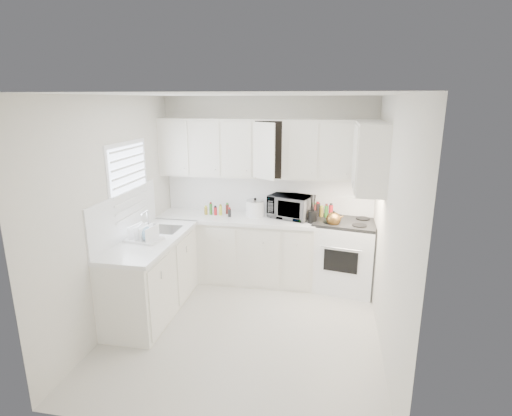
% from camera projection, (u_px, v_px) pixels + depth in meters
% --- Properties ---
extents(floor, '(3.20, 3.20, 0.00)m').
position_uv_depth(floor, '(245.00, 328.00, 4.68)').
color(floor, beige).
rests_on(floor, ground).
extents(ceiling, '(3.20, 3.20, 0.00)m').
position_uv_depth(ceiling, '(243.00, 94.00, 4.00)').
color(ceiling, white).
rests_on(ceiling, ground).
extents(wall_back, '(3.00, 0.00, 3.00)m').
position_uv_depth(wall_back, '(267.00, 189.00, 5.86)').
color(wall_back, silver).
rests_on(wall_back, ground).
extents(wall_front, '(3.00, 0.00, 3.00)m').
position_uv_depth(wall_front, '(196.00, 285.00, 2.82)').
color(wall_front, silver).
rests_on(wall_front, ground).
extents(wall_left, '(0.00, 3.20, 3.20)m').
position_uv_depth(wall_left, '(115.00, 213.00, 4.61)').
color(wall_left, silver).
rests_on(wall_left, ground).
extents(wall_right, '(0.00, 3.20, 3.20)m').
position_uv_depth(wall_right, '(390.00, 228.00, 4.08)').
color(wall_right, silver).
rests_on(wall_right, ground).
extents(window_blinds, '(0.06, 0.96, 1.06)m').
position_uv_depth(window_blinds, '(130.00, 186.00, 4.87)').
color(window_blinds, white).
rests_on(window_blinds, wall_left).
extents(lower_cabinets_back, '(2.22, 0.60, 0.90)m').
position_uv_depth(lower_cabinets_back, '(237.00, 249.00, 5.87)').
color(lower_cabinets_back, silver).
rests_on(lower_cabinets_back, floor).
extents(lower_cabinets_left, '(0.60, 1.60, 0.90)m').
position_uv_depth(lower_cabinets_left, '(153.00, 277.00, 4.96)').
color(lower_cabinets_left, silver).
rests_on(lower_cabinets_left, floor).
extents(countertop_back, '(2.24, 0.64, 0.05)m').
position_uv_depth(countertop_back, '(237.00, 218.00, 5.73)').
color(countertop_back, white).
rests_on(countertop_back, lower_cabinets_back).
extents(countertop_left, '(0.64, 1.62, 0.05)m').
position_uv_depth(countertop_left, '(151.00, 240.00, 4.84)').
color(countertop_left, white).
rests_on(countertop_left, lower_cabinets_left).
extents(backsplash_back, '(2.98, 0.02, 0.55)m').
position_uv_depth(backsplash_back, '(267.00, 194.00, 5.87)').
color(backsplash_back, white).
rests_on(backsplash_back, wall_back).
extents(backsplash_left, '(0.02, 1.60, 0.55)m').
position_uv_depth(backsplash_left, '(125.00, 215.00, 4.81)').
color(backsplash_left, white).
rests_on(backsplash_left, wall_left).
extents(upper_cabinets_back, '(3.00, 0.33, 0.80)m').
position_uv_depth(upper_cabinets_back, '(266.00, 177.00, 5.65)').
color(upper_cabinets_back, silver).
rests_on(upper_cabinets_back, wall_back).
extents(upper_cabinets_right, '(0.33, 0.90, 0.80)m').
position_uv_depth(upper_cabinets_right, '(368.00, 191.00, 4.83)').
color(upper_cabinets_right, silver).
rests_on(upper_cabinets_right, wall_right).
extents(sink, '(0.42, 0.38, 0.30)m').
position_uv_depth(sink, '(162.00, 220.00, 5.13)').
color(sink, gray).
rests_on(sink, countertop_left).
extents(stove, '(0.92, 0.81, 1.25)m').
position_uv_depth(stove, '(345.00, 245.00, 5.52)').
color(stove, white).
rests_on(stove, floor).
extents(tea_kettle, '(0.27, 0.24, 0.22)m').
position_uv_depth(tea_kettle, '(333.00, 218.00, 5.29)').
color(tea_kettle, olive).
rests_on(tea_kettle, stove).
extents(frying_pan, '(0.27, 0.44, 0.04)m').
position_uv_depth(frying_pan, '(360.00, 219.00, 5.55)').
color(frying_pan, black).
rests_on(frying_pan, stove).
extents(microwave, '(0.64, 0.49, 0.39)m').
position_uv_depth(microwave, '(291.00, 204.00, 5.64)').
color(microwave, gray).
rests_on(microwave, countertop_back).
extents(rice_cooker, '(0.27, 0.27, 0.26)m').
position_uv_depth(rice_cooker, '(255.00, 207.00, 5.72)').
color(rice_cooker, white).
rests_on(rice_cooker, countertop_back).
extents(paper_towel, '(0.12, 0.12, 0.27)m').
position_uv_depth(paper_towel, '(269.00, 205.00, 5.83)').
color(paper_towel, white).
rests_on(paper_towel, countertop_back).
extents(utensil_crock, '(0.15, 0.15, 0.40)m').
position_uv_depth(utensil_crock, '(313.00, 209.00, 5.38)').
color(utensil_crock, black).
rests_on(utensil_crock, countertop_back).
extents(dish_rack, '(0.43, 0.35, 0.21)m').
position_uv_depth(dish_rack, '(143.00, 232.00, 4.73)').
color(dish_rack, white).
rests_on(dish_rack, countertop_left).
extents(spice_left_0, '(0.06, 0.06, 0.13)m').
position_uv_depth(spice_left_0, '(208.00, 208.00, 5.91)').
color(spice_left_0, olive).
rests_on(spice_left_0, countertop_back).
extents(spice_left_1, '(0.06, 0.06, 0.13)m').
position_uv_depth(spice_left_1, '(211.00, 210.00, 5.82)').
color(spice_left_1, '#317527').
rests_on(spice_left_1, countertop_back).
extents(spice_left_2, '(0.06, 0.06, 0.13)m').
position_uv_depth(spice_left_2, '(218.00, 209.00, 5.89)').
color(spice_left_2, red).
rests_on(spice_left_2, countertop_back).
extents(spice_left_3, '(0.06, 0.06, 0.13)m').
position_uv_depth(spice_left_3, '(221.00, 211.00, 5.79)').
color(spice_left_3, '#C9D833').
rests_on(spice_left_3, countertop_back).
extents(spice_left_4, '(0.06, 0.06, 0.13)m').
position_uv_depth(spice_left_4, '(228.00, 209.00, 5.86)').
color(spice_left_4, maroon).
rests_on(spice_left_4, countertop_back).
extents(spice_left_5, '(0.06, 0.06, 0.13)m').
position_uv_depth(spice_left_5, '(231.00, 211.00, 5.76)').
color(spice_left_5, black).
rests_on(spice_left_5, countertop_back).
extents(sauce_right_0, '(0.06, 0.06, 0.19)m').
position_uv_depth(sauce_right_0, '(306.00, 210.00, 5.69)').
color(sauce_right_0, red).
rests_on(sauce_right_0, countertop_back).
extents(sauce_right_1, '(0.06, 0.06, 0.19)m').
position_uv_depth(sauce_right_1, '(310.00, 212.00, 5.63)').
color(sauce_right_1, '#C9D833').
rests_on(sauce_right_1, countertop_back).
extents(sauce_right_2, '(0.06, 0.06, 0.19)m').
position_uv_depth(sauce_right_2, '(314.00, 211.00, 5.67)').
color(sauce_right_2, maroon).
rests_on(sauce_right_2, countertop_back).
extents(sauce_right_3, '(0.06, 0.06, 0.19)m').
position_uv_depth(sauce_right_3, '(318.00, 212.00, 5.61)').
color(sauce_right_3, black).
rests_on(sauce_right_3, countertop_back).
extents(sauce_right_4, '(0.06, 0.06, 0.19)m').
position_uv_depth(sauce_right_4, '(322.00, 211.00, 5.65)').
color(sauce_right_4, olive).
rests_on(sauce_right_4, countertop_back).
extents(sauce_right_5, '(0.06, 0.06, 0.19)m').
position_uv_depth(sauce_right_5, '(326.00, 212.00, 5.59)').
color(sauce_right_5, '#317527').
rests_on(sauce_right_5, countertop_back).
extents(sauce_right_6, '(0.06, 0.06, 0.19)m').
position_uv_depth(sauce_right_6, '(330.00, 211.00, 5.63)').
color(sauce_right_6, red).
rests_on(sauce_right_6, countertop_back).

